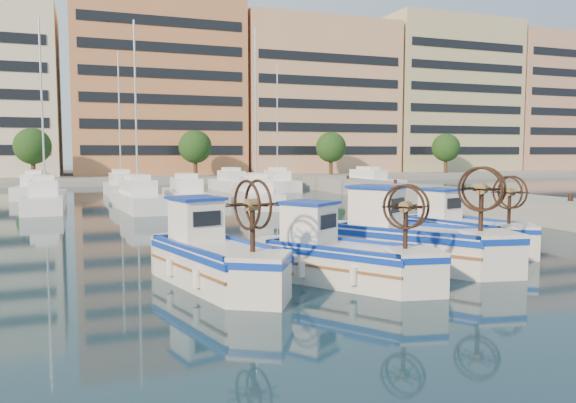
# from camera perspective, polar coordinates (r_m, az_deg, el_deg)

# --- Properties ---
(ground) EXTENTS (300.00, 300.00, 0.00)m
(ground) POSITION_cam_1_polar(r_m,az_deg,el_deg) (17.18, 11.09, -6.85)
(ground) COLOR #193242
(ground) RESTS_ON ground
(quay) EXTENTS (3.00, 60.00, 1.20)m
(quay) POSITION_cam_1_polar(r_m,az_deg,el_deg) (31.32, 24.05, -0.75)
(quay) COLOR gray
(quay) RESTS_ON ground
(waterfront) EXTENTS (180.00, 40.00, 25.60)m
(waterfront) POSITION_cam_1_polar(r_m,az_deg,el_deg) (81.78, -7.33, 10.29)
(waterfront) COLOR gray
(waterfront) RESTS_ON ground
(yacht_marina) EXTENTS (38.17, 22.80, 11.50)m
(yacht_marina) POSITION_cam_1_polar(r_m,az_deg,el_deg) (42.94, -11.15, 0.94)
(yacht_marina) COLOR white
(yacht_marina) RESTS_ON ground
(fishing_boat_a) EXTENTS (2.94, 4.75, 2.88)m
(fishing_boat_a) POSITION_cam_1_polar(r_m,az_deg,el_deg) (15.04, -7.51, -5.41)
(fishing_boat_a) COLOR silver
(fishing_boat_a) RESTS_ON ground
(fishing_boat_b) EXTENTS (3.82, 4.43, 2.72)m
(fishing_boat_b) POSITION_cam_1_polar(r_m,az_deg,el_deg) (15.24, 5.33, -5.42)
(fishing_boat_b) COLOR silver
(fishing_boat_b) RESTS_ON ground
(fishing_boat_c) EXTENTS (4.35, 5.07, 3.11)m
(fishing_boat_c) POSITION_cam_1_polar(r_m,az_deg,el_deg) (17.75, 12.31, -3.68)
(fishing_boat_c) COLOR silver
(fishing_boat_c) RESTS_ON ground
(fishing_boat_d) EXTENTS (2.85, 4.51, 2.73)m
(fishing_boat_d) POSITION_cam_1_polar(r_m,az_deg,el_deg) (21.41, 17.26, -2.60)
(fishing_boat_d) COLOR silver
(fishing_boat_d) RESTS_ON ground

